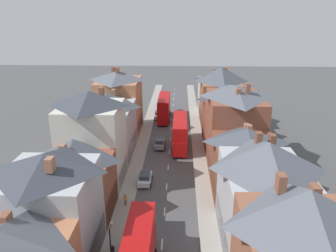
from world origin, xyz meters
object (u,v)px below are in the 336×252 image
object	(u,v)px
pedestrian_mid_left	(125,199)
car_near_blue	(161,104)
double_decker_bus_mid_street	(180,132)
pedestrian_near_right	(113,251)
street_lamp	(111,249)
car_parked_right_a	(159,115)
car_mid_black	(145,178)
car_parked_left_b	(160,143)
car_near_silver	(180,114)
double_decker_bus_far_approaching	(164,107)

from	to	relation	value
pedestrian_mid_left	car_near_blue	bearing A→B (deg)	87.64
double_decker_bus_mid_street	pedestrian_mid_left	distance (m)	20.49
car_near_blue	pedestrian_near_right	size ratio (longest dim) A/B	2.45
double_decker_bus_mid_street	street_lamp	bearing A→B (deg)	-101.03
car_parked_right_a	pedestrian_mid_left	bearing A→B (deg)	-92.99
car_mid_black	pedestrian_mid_left	distance (m)	6.07
pedestrian_mid_left	street_lamp	xyz separation A→B (m)	(0.71, -11.73, 2.21)
double_decker_bus_mid_street	car_parked_left_b	xyz separation A→B (m)	(-3.59, -0.39, -1.97)
car_mid_black	car_parked_left_b	size ratio (longest dim) A/B	0.93
car_mid_black	street_lamp	distance (m)	17.71
car_near_blue	car_parked_left_b	distance (m)	26.31
double_decker_bus_mid_street	car_near_silver	world-z (taller)	double_decker_bus_mid_street
double_decker_bus_mid_street	pedestrian_near_right	bearing A→B (deg)	-102.78
car_parked_right_a	pedestrian_mid_left	size ratio (longest dim) A/B	2.54
pedestrian_near_right	street_lamp	world-z (taller)	street_lamp
car_near_blue	street_lamp	xyz separation A→B (m)	(-1.15, -56.88, 2.44)
double_decker_bus_mid_street	pedestrian_near_right	xyz separation A→B (m)	(-6.50, -28.65, -1.78)
car_near_silver	pedestrian_mid_left	world-z (taller)	pedestrian_mid_left
car_near_blue	car_near_silver	size ratio (longest dim) A/B	0.88
double_decker_bus_mid_street	double_decker_bus_far_approaching	xyz separation A→B (m)	(-3.60, 15.72, 0.00)
pedestrian_near_right	pedestrian_mid_left	distance (m)	9.40
double_decker_bus_far_approaching	car_parked_right_a	xyz separation A→B (m)	(-1.29, 0.70, -1.98)
car_near_silver	car_mid_black	world-z (taller)	car_near_silver
car_near_silver	pedestrian_mid_left	size ratio (longest dim) A/B	2.78
double_decker_bus_far_approaching	car_mid_black	size ratio (longest dim) A/B	2.82
double_decker_bus_mid_street	pedestrian_near_right	distance (m)	29.43
car_near_blue	pedestrian_near_right	world-z (taller)	pedestrian_near_right
car_parked_right_a	car_parked_left_b	bearing A→B (deg)	-85.58
double_decker_bus_far_approaching	car_parked_left_b	distance (m)	16.22
car_mid_black	pedestrian_near_right	distance (m)	15.25
car_parked_right_a	double_decker_bus_mid_street	bearing A→B (deg)	-73.41
double_decker_bus_mid_street	car_parked_right_a	size ratio (longest dim) A/B	2.64
car_mid_black	street_lamp	world-z (taller)	street_lamp
car_near_blue	car_parked_right_a	xyz separation A→B (m)	(-0.00, -9.47, 0.04)
double_decker_bus_far_approaching	street_lamp	size ratio (longest dim) A/B	1.96
car_mid_black	pedestrian_mid_left	world-z (taller)	pedestrian_mid_left
double_decker_bus_mid_street	pedestrian_near_right	size ratio (longest dim) A/B	6.71
double_decker_bus_mid_street	street_lamp	xyz separation A→B (m)	(-6.04, -30.99, 0.43)
car_parked_left_b	pedestrian_mid_left	world-z (taller)	pedestrian_mid_left
double_decker_bus_mid_street	car_mid_black	world-z (taller)	double_decker_bus_mid_street
car_near_blue	car_near_silver	bearing A→B (deg)	-60.67
double_decker_bus_far_approaching	car_parked_left_b	size ratio (longest dim) A/B	2.62
pedestrian_mid_left	car_parked_left_b	bearing A→B (deg)	80.48
double_decker_bus_far_approaching	car_parked_right_a	bearing A→B (deg)	151.42
car_near_silver	car_parked_left_b	size ratio (longest dim) A/B	1.09
double_decker_bus_far_approaching	street_lamp	xyz separation A→B (m)	(-2.44, -46.71, 0.43)
double_decker_bus_far_approaching	car_near_blue	xyz separation A→B (m)	(-1.29, 10.17, -2.01)
car_parked_left_b	pedestrian_near_right	size ratio (longest dim) A/B	2.56
car_near_silver	car_parked_left_b	world-z (taller)	car_near_silver
car_near_blue	car_near_silver	xyz separation A→B (m)	(4.90, -8.72, 0.05)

